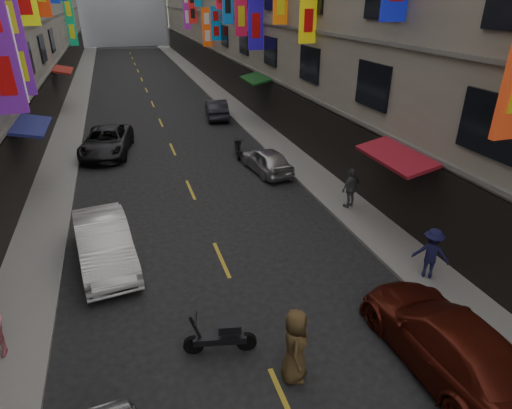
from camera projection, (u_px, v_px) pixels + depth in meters
sidewalk_left at (74, 109)px, 33.18m from camera, size 2.00×90.00×0.12m
sidewalk_right at (224, 98)px, 36.45m from camera, size 2.00×90.00×0.12m
street_awnings at (151, 116)px, 19.48m from camera, size 13.99×35.20×0.41m
lane_markings at (156, 113)px, 32.27m from camera, size 0.12×80.20×0.01m
scooter_crossing at (221, 337)px, 10.43m from camera, size 1.78×0.66×1.14m
scooter_far_right at (238, 148)px, 23.34m from camera, size 0.63×1.79×1.14m
car_left_mid at (104, 243)px, 13.80m from camera, size 2.15×4.76×1.52m
car_left_far at (107, 141)px, 23.56m from camera, size 3.22×5.50×1.44m
car_right_near at (447, 341)px, 9.91m from camera, size 2.10×5.12×1.48m
car_right_mid at (267, 160)px, 21.12m from camera, size 1.92×3.81×1.25m
car_right_far at (217, 109)px, 30.55m from camera, size 1.91×4.19×1.33m
pedestrian_rnear at (431, 253)px, 12.91m from camera, size 1.16×1.11×1.64m
pedestrian_rfar at (351, 188)px, 17.25m from camera, size 1.12×0.86×1.68m
pedestrian_crossing at (295, 346)px, 9.51m from camera, size 0.93×1.08×1.88m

